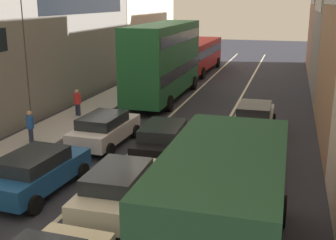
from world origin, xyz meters
TOP-DOWN VIEW (x-y plane):
  - sidewalk_left at (-6.70, 20.00)m, footprint 2.60×64.00m
  - lane_stripe_left at (-1.70, 20.00)m, footprint 0.16×60.00m
  - lane_stripe_right at (1.70, 20.00)m, footprint 0.16×60.00m
  - building_row_left at (-12.00, 23.98)m, footprint 7.20×43.90m
  - removalist_box_truck at (3.70, 4.13)m, footprint 2.71×7.71m
  - sedan_centre_lane_second at (-0.08, 6.71)m, footprint 2.12×4.33m
  - wagon_left_lane_second at (-3.38, 7.16)m, footprint 2.29×4.41m
  - hatchback_centre_lane_third at (-0.13, 11.78)m, footprint 2.19×4.36m
  - sedan_left_lane_third at (-3.20, 12.52)m, footprint 2.19×4.36m
  - sedan_right_lane_behind_truck at (3.42, 11.19)m, footprint 2.29×4.41m
  - wagon_right_lane_far at (3.27, 16.55)m, footprint 2.09×4.31m
  - bus_mid_queue_primary at (-3.29, 22.53)m, footprint 2.83×10.51m
  - bus_far_queue_secondary at (-3.51, 34.10)m, footprint 2.96×10.55m
  - pedestrian_near_kerb at (-6.48, 11.56)m, footprint 0.43×0.39m
  - pedestrian_far_sidewalk at (-6.67, 16.55)m, footprint 0.52×0.34m

SIDE VIEW (x-z plane):
  - lane_stripe_left at x=-1.70m, z-range 0.00..0.01m
  - lane_stripe_right at x=1.70m, z-range 0.00..0.01m
  - sidewalk_left at x=-6.70m, z-range 0.00..0.14m
  - sedan_centre_lane_second at x=-0.08m, z-range 0.05..1.54m
  - wagon_left_lane_second at x=-3.38m, z-range 0.05..1.54m
  - hatchback_centre_lane_third at x=-0.13m, z-range 0.05..1.54m
  - sedan_left_lane_third at x=-3.20m, z-range 0.05..1.54m
  - sedan_right_lane_behind_truck at x=3.42m, z-range 0.05..1.54m
  - wagon_right_lane_far at x=3.27m, z-range 0.05..1.54m
  - pedestrian_near_kerb at x=-6.48m, z-range 0.12..1.78m
  - pedestrian_far_sidewalk at x=-6.67m, z-range 0.12..1.78m
  - bus_far_queue_secondary at x=-3.51m, z-range 0.31..3.21m
  - removalist_box_truck at x=3.70m, z-range 0.18..3.76m
  - bus_mid_queue_primary at x=-3.29m, z-range 0.30..5.36m
  - building_row_left at x=-12.00m, z-range -0.90..12.51m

